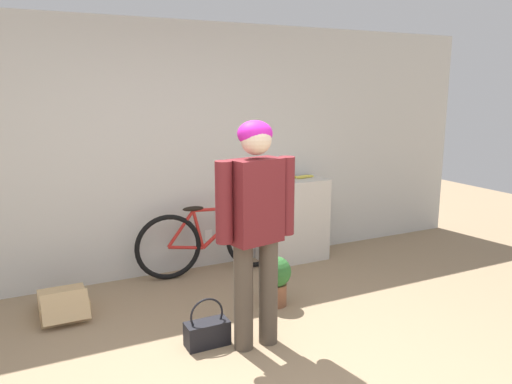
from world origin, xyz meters
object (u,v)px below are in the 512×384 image
object	(u,v)px
handbag	(207,332)
cardboard_box	(63,305)
bicycle	(213,240)
potted_plant	(276,278)
banana	(301,177)
person	(256,216)

from	to	relation	value
handbag	cardboard_box	world-z (taller)	handbag
bicycle	potted_plant	bearing A→B (deg)	-74.24
banana	cardboard_box	size ratio (longest dim) A/B	0.58
bicycle	banana	size ratio (longest dim) A/B	5.01
banana	potted_plant	distance (m)	1.52
bicycle	banana	world-z (taller)	banana
potted_plant	cardboard_box	bearing A→B (deg)	159.39
person	bicycle	size ratio (longest dim) A/B	1.04
banana	cardboard_box	distance (m)	2.79
banana	potted_plant	size ratio (longest dim) A/B	0.72
person	bicycle	world-z (taller)	person
handbag	cardboard_box	size ratio (longest dim) A/B	0.68
bicycle	potted_plant	world-z (taller)	bicycle
cardboard_box	potted_plant	world-z (taller)	potted_plant
bicycle	cardboard_box	distance (m)	1.60
potted_plant	banana	bearing A→B (deg)	49.69
person	bicycle	bearing A→B (deg)	68.73
banana	bicycle	bearing A→B (deg)	-178.27
handbag	banana	bearing A→B (deg)	40.40
person	handbag	xyz separation A→B (m)	(-0.34, 0.16, -0.91)
handbag	potted_plant	size ratio (longest dim) A/B	0.84
banana	handbag	xyz separation A→B (m)	(-1.70, -1.44, -0.84)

